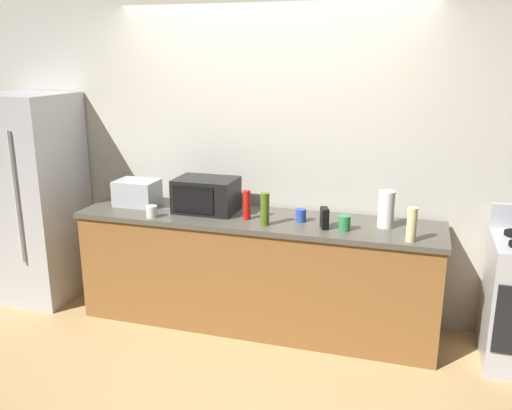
% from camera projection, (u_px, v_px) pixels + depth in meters
% --- Properties ---
extents(ground_plane, '(8.00, 8.00, 0.00)m').
position_uv_depth(ground_plane, '(240.00, 347.00, 4.08)').
color(ground_plane, tan).
extents(back_wall, '(6.40, 0.10, 2.70)m').
position_uv_depth(back_wall, '(271.00, 151.00, 4.46)').
color(back_wall, beige).
rests_on(back_wall, ground_plane).
extents(counter_run, '(2.84, 0.64, 0.90)m').
position_uv_depth(counter_run, '(256.00, 271.00, 4.33)').
color(counter_run, brown).
rests_on(counter_run, ground_plane).
extents(refrigerator, '(0.72, 0.73, 1.80)m').
position_uv_depth(refrigerator, '(33.00, 198.00, 4.78)').
color(refrigerator, '#B7BABF').
rests_on(refrigerator, ground_plane).
extents(microwave, '(0.48, 0.35, 0.27)m').
position_uv_depth(microwave, '(206.00, 195.00, 4.34)').
color(microwave, black).
rests_on(microwave, counter_run).
extents(toaster_oven, '(0.34, 0.26, 0.21)m').
position_uv_depth(toaster_oven, '(137.00, 193.00, 4.53)').
color(toaster_oven, '#B7BABF').
rests_on(toaster_oven, counter_run).
extents(paper_towel_roll, '(0.12, 0.12, 0.27)m').
position_uv_depth(paper_towel_roll, '(386.00, 209.00, 3.94)').
color(paper_towel_roll, white).
rests_on(paper_towel_roll, counter_run).
extents(cordless_phone, '(0.08, 0.12, 0.15)m').
position_uv_depth(cordless_phone, '(324.00, 218.00, 3.94)').
color(cordless_phone, black).
rests_on(cordless_phone, counter_run).
extents(bottle_hand_soap, '(0.07, 0.07, 0.24)m').
position_uv_depth(bottle_hand_soap, '(412.00, 225.00, 3.64)').
color(bottle_hand_soap, beige).
rests_on(bottle_hand_soap, counter_run).
extents(bottle_olive_oil, '(0.07, 0.07, 0.24)m').
position_uv_depth(bottle_olive_oil, '(265.00, 209.00, 3.99)').
color(bottle_olive_oil, '#4C6B19').
rests_on(bottle_olive_oil, counter_run).
extents(bottle_hot_sauce, '(0.06, 0.06, 0.23)m').
position_uv_depth(bottle_hot_sauce, '(247.00, 205.00, 4.14)').
color(bottle_hot_sauce, red).
rests_on(bottle_hot_sauce, counter_run).
extents(mug_blue, '(0.08, 0.08, 0.10)m').
position_uv_depth(mug_blue, '(301.00, 215.00, 4.10)').
color(mug_blue, '#2D4CB2').
rests_on(mug_blue, counter_run).
extents(mug_white, '(0.08, 0.08, 0.09)m').
position_uv_depth(mug_white, '(152.00, 212.00, 4.20)').
color(mug_white, white).
rests_on(mug_white, counter_run).
extents(mug_green, '(0.08, 0.08, 0.11)m').
position_uv_depth(mug_green, '(345.00, 223.00, 3.89)').
color(mug_green, '#2D8C47').
rests_on(mug_green, counter_run).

